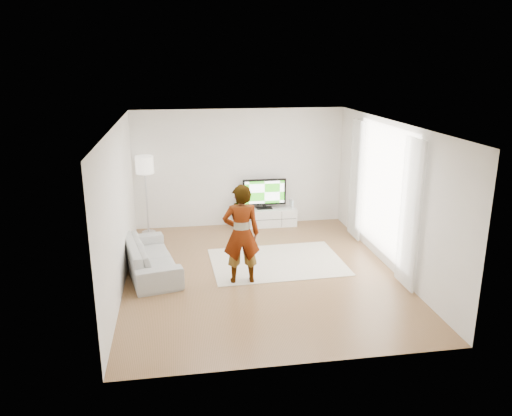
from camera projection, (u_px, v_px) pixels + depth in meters
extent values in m
plane|color=#8D5F3F|center=(261.00, 273.00, 9.44)|extent=(6.00, 6.00, 0.00)
plane|color=white|center=(261.00, 124.00, 8.64)|extent=(6.00, 6.00, 0.00)
cube|color=silver|center=(119.00, 208.00, 8.66)|extent=(0.02, 6.00, 2.80)
cube|color=silver|center=(391.00, 196.00, 9.42)|extent=(0.02, 6.00, 2.80)
cube|color=silver|center=(240.00, 168.00, 11.88)|extent=(5.00, 0.02, 2.80)
cube|color=silver|center=(301.00, 266.00, 6.20)|extent=(5.00, 0.02, 2.80)
cube|color=white|center=(384.00, 190.00, 9.69)|extent=(0.01, 2.60, 2.50)
cube|color=white|center=(410.00, 214.00, 8.47)|extent=(0.04, 0.70, 2.60)
cube|color=white|center=(356.00, 180.00, 10.93)|extent=(0.04, 0.70, 2.60)
cube|color=white|center=(265.00, 217.00, 12.08)|extent=(1.53, 0.43, 0.43)
cube|color=black|center=(266.00, 220.00, 11.87)|extent=(1.48, 0.00, 0.01)
cube|color=black|center=(250.00, 221.00, 11.82)|extent=(0.01, 0.00, 0.38)
cube|color=black|center=(282.00, 219.00, 11.93)|extent=(0.01, 0.00, 0.38)
cube|color=black|center=(264.00, 208.00, 12.05)|extent=(0.37, 0.21, 0.02)
cube|color=black|center=(264.00, 206.00, 12.03)|extent=(0.07, 0.05, 0.07)
cube|color=black|center=(264.00, 192.00, 11.93)|extent=(1.05, 0.06, 0.63)
cube|color=#2C9918|center=(265.00, 192.00, 11.90)|extent=(0.95, 0.01, 0.54)
cube|color=white|center=(292.00, 204.00, 12.09)|extent=(0.08, 0.15, 0.20)
cube|color=#4CB2FF|center=(292.00, 204.00, 12.02)|extent=(0.01, 0.00, 0.11)
imported|color=#3F7238|center=(238.00, 202.00, 11.87)|extent=(0.26, 0.26, 0.38)
cube|color=beige|center=(277.00, 262.00, 9.94)|extent=(2.65, 1.95, 0.01)
imported|color=#334772|center=(241.00, 234.00, 8.81)|extent=(0.68, 0.46, 1.81)
imported|color=#A9AAA5|center=(150.00, 257.00, 9.41)|extent=(1.23, 2.23, 0.61)
cylinder|color=silver|center=(149.00, 232.00, 11.66)|extent=(0.31, 0.31, 0.02)
cylinder|color=silver|center=(147.00, 203.00, 11.46)|extent=(0.04, 0.04, 1.39)
cylinder|color=white|center=(144.00, 165.00, 11.20)|extent=(0.40, 0.40, 0.39)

